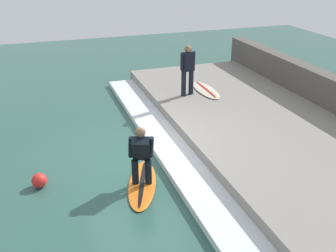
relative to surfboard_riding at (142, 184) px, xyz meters
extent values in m
plane|color=#2D564C|center=(0.23, 1.29, -0.03)|extent=(28.00, 28.00, 0.00)
cube|color=gray|center=(3.72, 1.29, 0.17)|extent=(4.40, 11.63, 0.41)
cube|color=silver|center=(1.08, 1.29, 0.05)|extent=(0.89, 11.05, 0.16)
ellipsoid|color=orange|center=(0.00, 0.00, 0.00)|extent=(1.20, 2.04, 0.06)
ellipsoid|color=black|center=(0.00, 0.00, 0.03)|extent=(0.70, 1.74, 0.01)
cylinder|color=black|center=(-0.13, 0.05, 0.31)|extent=(0.15, 0.15, 0.56)
cylinder|color=black|center=(0.13, -0.05, 0.31)|extent=(0.15, 0.15, 0.56)
cube|color=black|center=(0.00, 0.00, 0.87)|extent=(0.49, 0.54, 0.60)
sphere|color=#846047|center=(0.00, 0.00, 1.24)|extent=(0.21, 0.21, 0.21)
cylinder|color=black|center=(-0.20, 0.07, 0.90)|extent=(0.11, 0.21, 0.51)
cylinder|color=black|center=(0.20, -0.07, 0.90)|extent=(0.11, 0.21, 0.51)
cylinder|color=black|center=(2.73, 3.99, 0.77)|extent=(0.15, 0.15, 0.79)
cylinder|color=black|center=(2.45, 3.91, 0.77)|extent=(0.15, 0.15, 0.79)
cube|color=black|center=(2.59, 3.95, 1.46)|extent=(0.43, 0.34, 0.59)
sphere|color=#846047|center=(2.59, 3.95, 1.85)|extent=(0.22, 0.22, 0.22)
cylinder|color=black|center=(2.80, 4.00, 1.49)|extent=(0.11, 0.12, 0.51)
cylinder|color=black|center=(2.39, 3.90, 1.49)|extent=(0.11, 0.12, 0.51)
ellipsoid|color=beige|center=(3.30, 4.09, 0.41)|extent=(0.62, 1.80, 0.06)
ellipsoid|color=#B21E1E|center=(3.30, 4.09, 0.44)|extent=(0.14, 1.65, 0.01)
sphere|color=red|center=(-2.09, 0.65, 0.13)|extent=(0.32, 0.32, 0.32)
camera|label=1|loc=(-1.81, -6.98, 4.68)|focal=42.00mm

